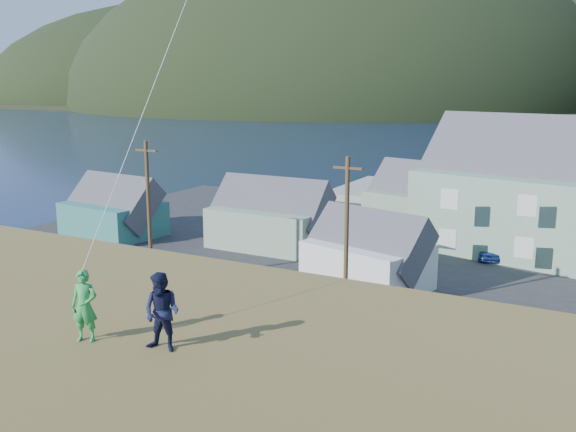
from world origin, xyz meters
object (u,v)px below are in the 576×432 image
(wharf, at_px, (458,197))
(shed_palegreen_near, at_px, (270,216))
(shed_palegreen_far, at_px, (432,201))
(kite_flyer_green, at_px, (85,306))
(shed_teal, at_px, (113,209))
(shed_white, at_px, (368,253))
(kite_flyer_navy, at_px, (162,312))

(wharf, relative_size, shed_palegreen_near, 2.84)
(shed_palegreen_far, relative_size, kite_flyer_green, 7.43)
(shed_teal, height_order, shed_palegreen_far, shed_palegreen_far)
(wharf, xyz_separation_m, kite_flyer_green, (5.82, -59.33, 7.55))
(shed_white, bearing_deg, kite_flyer_navy, -63.44)
(wharf, xyz_separation_m, kite_flyer_navy, (7.62, -58.93, 7.60))
(shed_white, relative_size, kite_flyer_green, 5.31)
(shed_palegreen_far, bearing_deg, kite_flyer_green, -70.23)
(shed_palegreen_near, height_order, shed_palegreen_far, shed_palegreen_far)
(shed_white, bearing_deg, shed_palegreen_near, 165.18)
(wharf, relative_size, kite_flyer_navy, 15.36)
(shed_teal, distance_m, shed_palegreen_near, 13.61)
(shed_white, bearing_deg, kite_flyer_green, -67.37)
(shed_teal, xyz_separation_m, kite_flyer_navy, (28.98, -29.12, 5.70))
(shed_palegreen_near, bearing_deg, shed_teal, -166.49)
(shed_palegreen_near, distance_m, kite_flyer_green, 35.84)
(shed_palegreen_near, relative_size, shed_palegreen_far, 0.77)
(wharf, distance_m, shed_teal, 36.72)
(kite_flyer_navy, bearing_deg, shed_palegreen_far, 90.91)
(shed_palegreen_near, bearing_deg, shed_palegreen_far, 48.82)
(kite_flyer_green, distance_m, kite_flyer_navy, 1.84)
(shed_teal, height_order, shed_white, shed_teal)
(shed_teal, xyz_separation_m, kite_flyer_green, (27.18, -29.52, 5.66))
(wharf, height_order, kite_flyer_green, kite_flyer_green)
(wharf, xyz_separation_m, shed_palegreen_far, (1.55, -15.97, 2.32))
(shed_teal, bearing_deg, kite_flyer_navy, -38.89)
(wharf, bearing_deg, shed_teal, -125.62)
(shed_palegreen_near, xyz_separation_m, shed_palegreen_far, (9.65, 10.81, 0.28))
(shed_teal, relative_size, kite_flyer_navy, 5.02)
(shed_palegreen_near, bearing_deg, kite_flyer_green, -66.26)
(wharf, relative_size, shed_white, 3.05)
(shed_palegreen_near, height_order, kite_flyer_navy, kite_flyer_navy)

